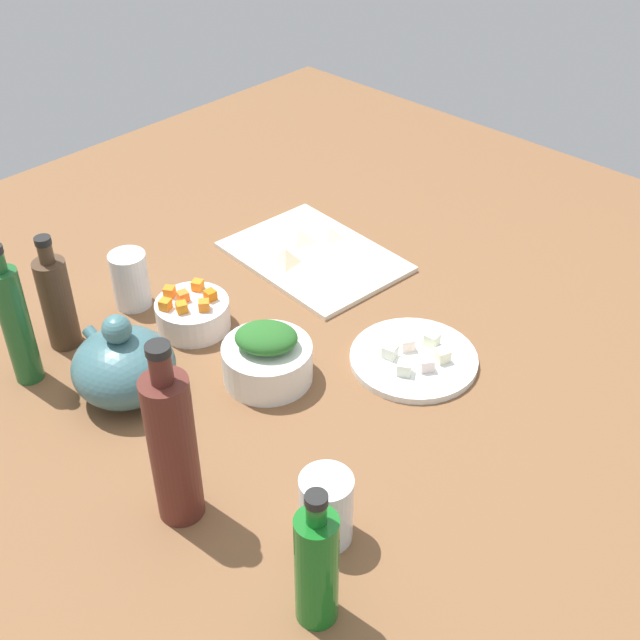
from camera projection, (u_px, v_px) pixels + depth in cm
name	position (u px, v px, depth cm)	size (l,w,h in cm)	color
tabletop	(320.00, 350.00, 142.16)	(190.00, 190.00, 3.00)	brown
cutting_board	(314.00, 257.00, 162.31)	(33.49, 24.26, 1.00)	silver
plate_tofu	(414.00, 359.00, 136.95)	(21.36, 21.36, 1.20)	white
bowl_greens	(267.00, 362.00, 132.21)	(14.60, 14.60, 6.38)	white
bowl_carrots	(193.00, 315.00, 143.43)	(12.90, 12.90, 5.29)	white
teapot	(124.00, 366.00, 127.50)	(17.77, 16.03, 15.26)	#3D696F
bottle_0	(16.00, 324.00, 127.67)	(4.51, 4.51, 25.10)	#205C2B
bottle_1	(57.00, 301.00, 136.15)	(5.35, 5.35, 21.03)	#493323
bottle_2	(173.00, 446.00, 104.71)	(6.25, 6.25, 28.81)	#55241D
bottle_3	(317.00, 566.00, 94.05)	(5.20, 5.20, 21.13)	#16691F
drinking_glass_0	(130.00, 280.00, 147.35)	(6.66, 6.66, 10.57)	white
drinking_glass_1	(326.00, 508.00, 105.63)	(7.08, 7.08, 10.58)	white
carrot_cube_0	(204.00, 305.00, 139.60)	(1.80, 1.80, 1.80)	orange
carrot_cube_1	(169.00, 292.00, 142.82)	(1.80, 1.80, 1.80)	orange
carrot_cube_2	(183.00, 296.00, 141.73)	(1.80, 1.80, 1.80)	orange
carrot_cube_3	(198.00, 285.00, 144.40)	(1.80, 1.80, 1.80)	orange
carrot_cube_4	(182.00, 307.00, 139.12)	(1.80, 1.80, 1.80)	orange
carrot_cube_5	(210.00, 295.00, 141.99)	(1.80, 1.80, 1.80)	orange
carrot_cube_6	(165.00, 304.00, 139.82)	(1.80, 1.80, 1.80)	orange
chopped_greens_mound	(266.00, 338.00, 129.16)	(10.02, 8.15, 3.76)	#286325
tofu_cube_0	(432.00, 339.00, 138.39)	(2.20, 2.20, 2.20)	#E8EFCE
tofu_cube_1	(426.00, 364.00, 133.27)	(2.20, 2.20, 2.20)	white
tofu_cube_2	(407.00, 344.00, 137.50)	(2.20, 2.20, 2.20)	#FAE1D0
tofu_cube_3	(390.00, 351.00, 135.84)	(2.20, 2.20, 2.20)	silver
tofu_cube_4	(404.00, 368.00, 132.44)	(2.20, 2.20, 2.20)	silver
tofu_cube_5	(442.00, 355.00, 135.04)	(2.20, 2.20, 2.20)	#F8F2CB
dumpling_0	(300.00, 235.00, 165.51)	(5.34, 5.19, 2.57)	beige
dumpling_1	(285.00, 255.00, 158.89)	(5.37, 4.67, 3.16)	beige
dumpling_2	(330.00, 232.00, 166.88)	(4.92, 4.21, 2.12)	beige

